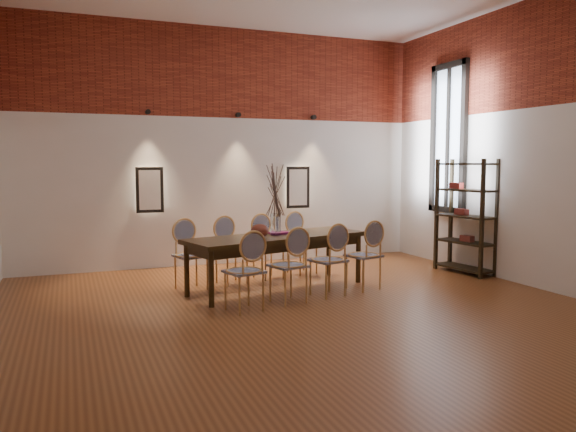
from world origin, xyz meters
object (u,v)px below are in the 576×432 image
object	(u,v)px
chair_near_b	(288,265)
chair_near_d	(364,255)
dining_table	(277,262)
chair_far_d	(302,244)
vase	(276,224)
chair_far_b	(232,251)
chair_far_c	(268,247)
shelving_rack	(466,216)
bowl	(260,231)
book	(279,233)
chair_near_a	(244,271)
chair_near_c	(328,260)
chair_far_a	(191,256)

from	to	relation	value
chair_near_b	chair_near_d	world-z (taller)	same
dining_table	chair_far_d	bearing A→B (deg)	35.73
chair_near_b	chair_near_d	distance (m)	1.28
vase	chair_far_b	bearing A→B (deg)	127.53
chair_far_c	shelving_rack	world-z (taller)	shelving_rack
chair_far_c	bowl	distance (m)	1.05
book	shelving_rack	bearing A→B (deg)	-2.12
dining_table	chair_near_a	world-z (taller)	chair_near_a
chair_near_d	chair_near_b	bearing A→B (deg)	180.00
chair_near_b	chair_near_c	distance (m)	0.64
dining_table	vase	xyz separation A→B (m)	(-0.03, -0.01, 0.53)
shelving_rack	bowl	bearing A→B (deg)	174.54
chair_far_b	chair_far_c	distance (m)	0.64
chair_far_d	vase	world-z (taller)	vase
chair_far_d	chair_near_b	bearing A→B (deg)	47.18
dining_table	chair_far_d	size ratio (longest dim) A/B	2.73
chair_near_d	dining_table	bearing A→B (deg)	144.27
bowl	shelving_rack	world-z (taller)	shelving_rack
chair_near_d	chair_far_d	xyz separation A→B (m)	(-0.35, 1.34, 0.00)
chair_far_c	chair_far_a	bearing A→B (deg)	-0.00
chair_far_b	shelving_rack	distance (m)	3.72
chair_near_a	chair_far_a	size ratio (longest dim) A/B	1.00
bowl	book	size ratio (longest dim) A/B	0.92
book	chair_far_c	bearing A→B (deg)	84.52
vase	chair_far_c	bearing A→B (deg)	77.86
chair_far_a	bowl	bearing A→B (deg)	130.88
chair_near_d	vase	xyz separation A→B (m)	(-1.13, 0.42, 0.43)
chair_far_b	chair_far_d	xyz separation A→B (m)	(1.24, 0.32, 0.00)
vase	bowl	distance (m)	0.30
bowl	shelving_rack	size ratio (longest dim) A/B	0.13
book	chair_near_b	bearing A→B (deg)	-103.60
chair_far_a	chair_far_c	bearing A→B (deg)	180.00
chair_far_a	chair_near_a	bearing A→B (deg)	90.00
book	chair_far_b	bearing A→B (deg)	140.11
chair_far_c	chair_far_d	world-z (taller)	same
chair_near_a	chair_far_a	distance (m)	1.39
chair_far_d	chair_far_a	bearing A→B (deg)	0.00
chair_far_c	bowl	bearing A→B (deg)	49.20
chair_near_b	chair_far_b	size ratio (longest dim) A/B	1.00
chair_near_b	chair_far_a	world-z (taller)	same
chair_near_a	bowl	bearing A→B (deg)	45.00
chair_far_a	chair_far_b	size ratio (longest dim) A/B	1.00
shelving_rack	book	bearing A→B (deg)	170.18
chair_far_c	chair_near_b	bearing A→B (deg)	65.14
chair_near_a	vase	distance (m)	1.24
chair_far_a	shelving_rack	size ratio (longest dim) A/B	0.52
dining_table	chair_far_a	size ratio (longest dim) A/B	2.73
chair_near_c	shelving_rack	bearing A→B (deg)	-2.10
chair_far_c	chair_far_d	distance (m)	0.64
chair_far_a	book	size ratio (longest dim) A/B	3.62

